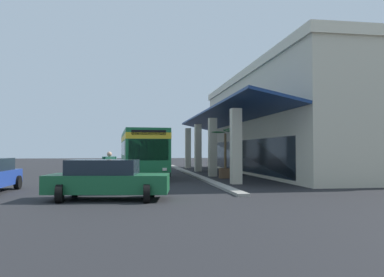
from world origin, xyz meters
name	(u,v)px	position (x,y,z in m)	size (l,w,h in m)	color
ground	(248,173)	(0.00, 8.00, 0.00)	(120.00, 120.00, 0.00)	#262628
curb_strip	(189,173)	(0.19, 3.23, 0.06)	(29.49, 0.50, 0.12)	#9E998E
plaza_building	(306,123)	(0.19, 12.86, 4.02)	(24.88, 14.51, 8.03)	beige
transit_bus	(141,150)	(2.45, -0.52, 1.85)	(11.33, 3.21, 3.34)	#196638
parked_sedan_green	(107,179)	(14.97, -2.01, 0.75)	(2.85, 4.61, 1.47)	#195933
pedestrian	(109,167)	(10.73, -2.21, 1.00)	(0.45, 0.66, 1.75)	#38383D
potted_palm	(225,165)	(5.13, 4.87, 0.86)	(1.95, 1.64, 3.25)	brown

